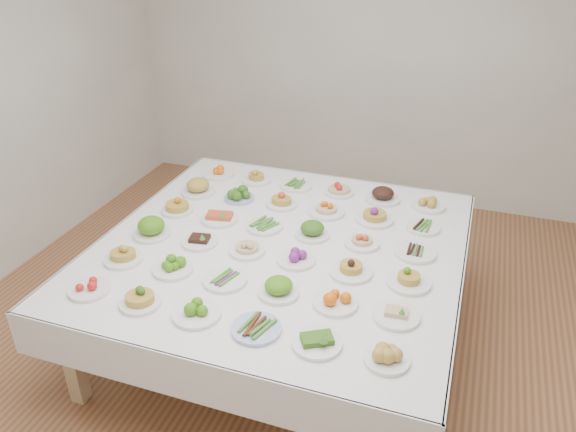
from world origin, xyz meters
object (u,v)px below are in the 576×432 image
(display_table, at_px, (280,253))
(dish_35, at_px, (429,202))
(dish_0, at_px, (89,286))
(dish_18, at_px, (177,204))

(display_table, relative_size, dish_35, 9.75)
(dish_35, bearing_deg, dish_0, -135.15)
(dish_18, bearing_deg, dish_35, 21.30)
(display_table, distance_m, dish_0, 1.19)
(display_table, bearing_deg, dish_18, 168.17)
(dish_0, xyz_separation_m, dish_18, (-0.00, 1.01, 0.03))
(display_table, relative_size, dish_18, 10.34)
(display_table, height_order, dish_35, dish_35)
(display_table, xyz_separation_m, dish_0, (-0.84, -0.84, 0.10))
(dish_0, height_order, dish_18, dish_18)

